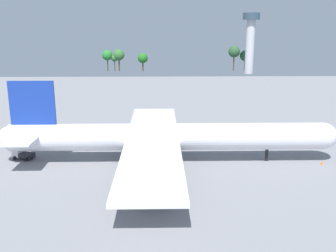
{
  "coord_description": "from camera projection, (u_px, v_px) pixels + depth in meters",
  "views": [
    {
      "loc": [
        -1.64,
        -78.56,
        28.42
      ],
      "look_at": [
        0.0,
        0.0,
        7.92
      ],
      "focal_mm": 41.04,
      "sensor_mm": 36.0,
      "label": 1
    }
  ],
  "objects": [
    {
      "name": "safety_cone_nose",
      "position": [
        322.0,
        163.0,
        81.16
      ],
      "size": [
        0.55,
        0.55,
        0.79
      ],
      "primitive_type": "cone",
      "color": "orange",
      "rests_on": "ground_plane"
    },
    {
      "name": "pushback_tractor",
      "position": [
        23.0,
        154.0,
        84.59
      ],
      "size": [
        5.1,
        3.73,
        2.02
      ],
      "color": "silver",
      "rests_on": "ground_plane"
    },
    {
      "name": "cargo_airplane",
      "position": [
        165.0,
        137.0,
        81.81
      ],
      "size": [
        72.28,
        62.0,
        17.61
      ],
      "color": "silver",
      "rests_on": "ground_plane"
    },
    {
      "name": "tree_line_backdrop",
      "position": [
        170.0,
        55.0,
        248.97
      ],
      "size": [
        96.51,
        7.53,
        16.1
      ],
      "color": "#51381E",
      "rests_on": "ground_plane"
    },
    {
      "name": "control_tower",
      "position": [
        250.0,
        38.0,
        231.53
      ],
      "size": [
        10.04,
        10.04,
        36.12
      ],
      "color": "silver",
      "rests_on": "ground_plane"
    },
    {
      "name": "ground_plane",
      "position": [
        168.0,
        161.0,
        83.2
      ],
      "size": [
        289.12,
        289.12,
        0.0
      ],
      "primitive_type": "plane",
      "color": "gray"
    }
  ]
}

